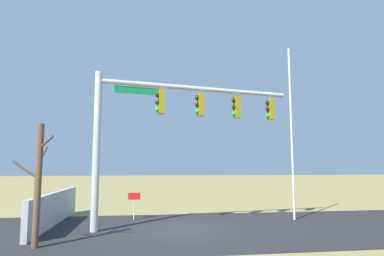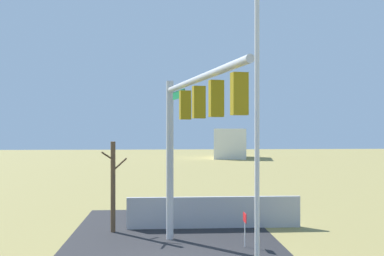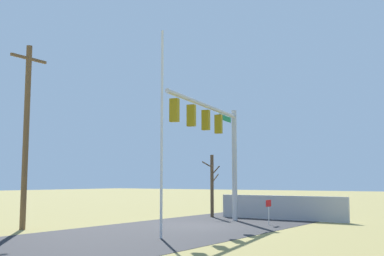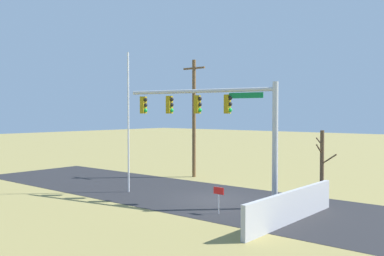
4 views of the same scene
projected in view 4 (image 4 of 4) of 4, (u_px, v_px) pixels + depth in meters
ground_plane at (216, 199)px, 22.93m from camera, size 160.00×160.00×0.00m
road_surface at (161, 191)px, 25.49m from camera, size 28.00×8.00×0.01m
sidewalk_corner at (294, 211)px, 20.14m from camera, size 6.00×6.00×0.01m
retaining_fence at (292, 207)px, 18.08m from camera, size 0.20×7.44×1.34m
signal_mast at (220, 115)px, 22.05m from camera, size 8.39×1.78×6.09m
flagpole at (128, 123)px, 24.94m from camera, size 0.10×0.10×8.08m
utility_pole at (194, 116)px, 30.95m from camera, size 1.90×0.26×8.39m
bare_tree at (322, 166)px, 21.61m from camera, size 1.27×1.02×3.72m
open_sign at (219, 194)px, 19.59m from camera, size 0.56×0.04×1.22m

